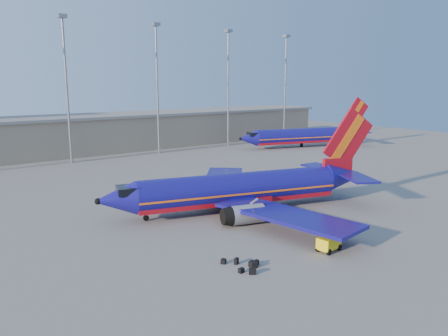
{
  "coord_description": "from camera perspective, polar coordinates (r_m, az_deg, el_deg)",
  "views": [
    {
      "loc": [
        -32.95,
        -41.7,
        15.85
      ],
      "look_at": [
        3.66,
        6.48,
        4.0
      ],
      "focal_mm": 35.0,
      "sensor_mm": 36.0,
      "label": 1
    }
  ],
  "objects": [
    {
      "name": "aircraft_main",
      "position": [
        55.02,
        2.74,
        -2.76
      ],
      "size": [
        36.38,
        34.49,
        12.63
      ],
      "rotation": [
        0.0,
        0.0,
        -0.28
      ],
      "color": "navy",
      "rests_on": "ground"
    },
    {
      "name": "light_mast_row",
      "position": [
        95.58,
        -14.13,
        11.77
      ],
      "size": [
        101.6,
        1.6,
        28.65
      ],
      "color": "gray",
      "rests_on": "ground"
    },
    {
      "name": "terminal_building",
      "position": [
        109.17,
        -13.89,
        4.69
      ],
      "size": [
        122.0,
        16.0,
        8.5
      ],
      "color": "gray",
      "rests_on": "ground"
    },
    {
      "name": "ground",
      "position": [
        55.46,
        1.05,
        -5.53
      ],
      "size": [
        220.0,
        220.0,
        0.0
      ],
      "primitive_type": "plane",
      "color": "slate",
      "rests_on": "ground"
    },
    {
      "name": "luggage_pile",
      "position": [
        38.96,
        2.95,
        -12.55
      ],
      "size": [
        2.65,
        3.85,
        0.54
      ],
      "color": "black",
      "rests_on": "ground"
    },
    {
      "name": "aircraft_second",
      "position": [
        111.41,
        10.55,
        4.17
      ],
      "size": [
        35.15,
        18.2,
        12.27
      ],
      "rotation": [
        0.0,
        0.0,
        -0.3
      ],
      "color": "navy",
      "rests_on": "ground"
    },
    {
      "name": "baggage_tug",
      "position": [
        43.46,
        13.54,
        -9.37
      ],
      "size": [
        2.55,
        1.73,
        1.72
      ],
      "rotation": [
        0.0,
        0.0,
        0.12
      ],
      "color": "yellow",
      "rests_on": "ground"
    }
  ]
}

